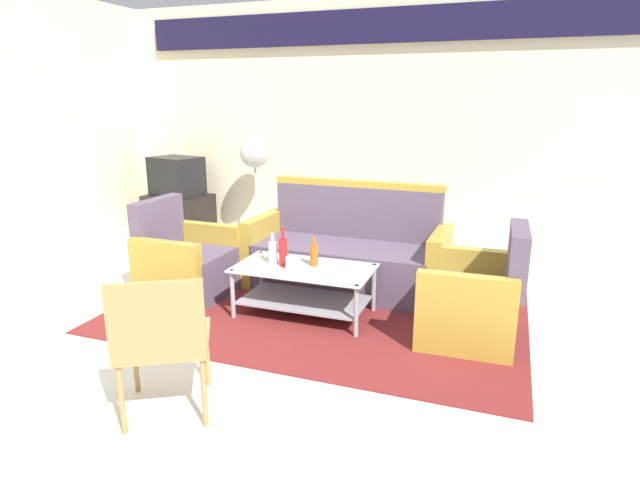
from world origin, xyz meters
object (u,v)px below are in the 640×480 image
Objects in this scene: bottle_red at (283,251)px; cup at (290,263)px; armchair_right at (473,301)px; bottle_clear at (273,252)px; coffee_table at (304,283)px; couch at (347,255)px; tv_stand at (179,215)px; wicker_chair at (162,335)px; bottle_orange at (314,255)px; television at (177,176)px; pedestal_fan at (255,159)px; armchair_left at (186,265)px.

cup is at bearing -38.98° from bottle_red.
armchair_right is 3.36× the size of bottle_clear.
coffee_table is at bearing 3.89° from bottle_red.
armchair_right is at bearing 150.90° from couch.
bottle_red reaches higher than bottle_clear.
wicker_chair reaches higher than tv_stand.
tv_stand is 0.95× the size of wicker_chair.
wicker_chair is at bearing -98.81° from bottle_orange.
cup is at bearing 154.47° from television.
pedestal_fan reaches higher than bottle_clear.
armchair_right reaches higher than bottle_clear.
armchair_left is at bearing 176.82° from bottle_clear.
armchair_right reaches higher than tv_stand.
bottle_clear reaches higher than cup.
armchair_left is at bearing 172.17° from cup.
wicker_chair is (0.95, -1.63, 0.21)m from armchair_left.
coffee_table is at bearing 156.69° from television.
wicker_chair reaches higher than bottle_orange.
armchair_left is 1.00m from bottle_red.
couch reaches higher than tv_stand.
pedestal_fan is at bearing 127.94° from bottle_orange.
couch is 0.69m from bottle_orange.
wicker_chair is at bearing -94.39° from cup.
armchair_left reaches higher than coffee_table.
coffee_table is 4.60× the size of bottle_orange.
pedestal_fan is (-1.30, 2.00, 0.55)m from cup.
pedestal_fan reaches higher than tv_stand.
bottle_orange is at bearing 47.33° from coffee_table.
tv_stand is at bearing 62.72° from armchair_right.
bottle_orange reaches higher than tv_stand.
pedestal_fan reaches higher than cup.
couch is 2.87m from television.
pedestal_fan is at bearing -171.35° from armchair_left.
wicker_chair is (-0.19, -1.57, 0.22)m from coffee_table.
coffee_table is 2.47m from pedestal_fan.
tv_stand is at bearing 140.61° from bottle_red.
pedestal_fan reaches higher than couch.
pedestal_fan is (-0.23, 1.85, 0.73)m from armchair_left.
armchair_right is 1.01× the size of wicker_chair.
coffee_table is at bearing 53.46° from wicker_chair.
coffee_table is 0.31m from bottle_red.
bottle_orange is (-1.25, 0.04, 0.21)m from armchair_right.
armchair_left is at bearing 177.15° from coffee_table.
couch is 2.05m from pedestal_fan.
armchair_right is at bearing 90.89° from armchair_left.
coffee_table is at bearing -132.67° from bottle_orange.
bottle_orange is at bearing 48.06° from cup.
armchair_right is 3.36m from pedestal_fan.
armchair_right is at bearing 1.24° from coffee_table.
pedestal_fan is (1.08, 0.05, 0.25)m from television.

